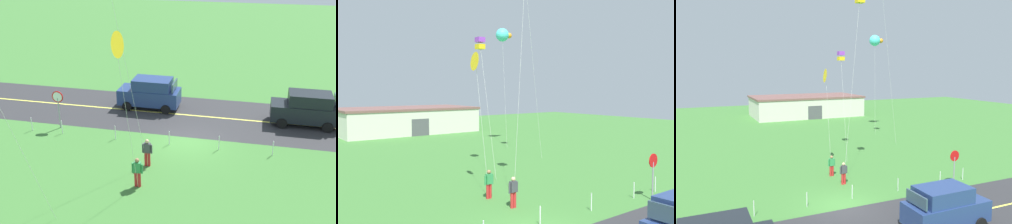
# 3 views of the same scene
# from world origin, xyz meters

# --- Properties ---
(stop_sign) EXTENTS (0.76, 0.08, 2.56)m
(stop_sign) POSITION_xyz_m (8.49, -0.10, 1.80)
(stop_sign) COLOR gray
(stop_sign) RESTS_ON ground
(person_adult_near) EXTENTS (0.58, 0.22, 1.60)m
(person_adult_near) POSITION_xyz_m (1.53, 5.50, 0.86)
(person_adult_near) COLOR red
(person_adult_near) RESTS_ON ground
(person_adult_companion) EXTENTS (0.58, 0.22, 1.60)m
(person_adult_companion) POSITION_xyz_m (1.60, 3.41, 0.86)
(person_adult_companion) COLOR red
(person_adult_companion) RESTS_ON ground
(kite_red_low) EXTENTS (0.43, 2.19, 8.19)m
(kite_red_low) POSITION_xyz_m (1.74, 7.12, 7.61)
(kite_red_low) COLOR silver
(kite_red_low) RESTS_ON ground
(kite_yellow_high) EXTENTS (1.01, 3.29, 9.81)m
(kite_yellow_high) POSITION_xyz_m (5.10, 11.79, 9.35)
(kite_yellow_high) COLOR silver
(kite_yellow_high) RESTS_ON ground
(kite_pink_drift) EXTENTS (2.25, 2.92, 12.51)m
(kite_pink_drift) POSITION_xyz_m (14.03, 21.04, 11.80)
(kite_pink_drift) COLOR silver
(kite_pink_drift) RESTS_ON ground
(warehouse_distant) EXTENTS (18.36, 10.20, 3.50)m
(warehouse_distant) POSITION_xyz_m (10.17, 38.69, 1.75)
(warehouse_distant) COLOR beige
(warehouse_distant) RESTS_ON ground
(fence_post_2) EXTENTS (0.05, 0.05, 0.90)m
(fence_post_2) POSITION_xyz_m (0.98, 0.70, 0.45)
(fence_post_2) COLOR silver
(fence_post_2) RESTS_ON ground
(fence_post_3) EXTENTS (0.05, 0.05, 0.90)m
(fence_post_3) POSITION_xyz_m (4.40, 0.70, 0.45)
(fence_post_3) COLOR silver
(fence_post_3) RESTS_ON ground
(fence_post_4) EXTENTS (0.05, 0.05, 0.90)m
(fence_post_4) POSITION_xyz_m (7.97, 0.70, 0.45)
(fence_post_4) COLOR silver
(fence_post_4) RESTS_ON ground
(fence_post_5) EXTENTS (0.05, 0.05, 0.90)m
(fence_post_5) POSITION_xyz_m (10.09, 0.70, 0.45)
(fence_post_5) COLOR silver
(fence_post_5) RESTS_ON ground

